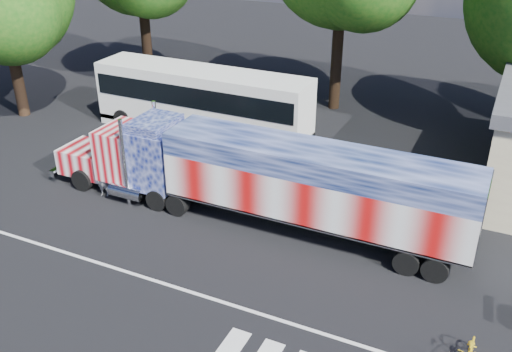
% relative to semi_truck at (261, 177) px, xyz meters
% --- Properties ---
extents(ground, '(100.00, 100.00, 0.00)m').
position_rel_semi_truck_xyz_m(ground, '(-0.44, -2.52, -2.16)').
color(ground, black).
extents(lane_markings, '(30.00, 2.67, 0.01)m').
position_rel_semi_truck_xyz_m(lane_markings, '(1.27, -6.29, -2.16)').
color(lane_markings, silver).
rests_on(lane_markings, ground).
extents(semi_truck, '(19.73, 3.12, 4.21)m').
position_rel_semi_truck_xyz_m(semi_truck, '(0.00, 0.00, 0.00)').
color(semi_truck, black).
rests_on(semi_truck, ground).
extents(coach_bus, '(13.00, 3.03, 3.78)m').
position_rel_semi_truck_xyz_m(coach_bus, '(-7.28, 7.71, -0.21)').
color(coach_bus, white).
rests_on(coach_bus, ground).
extents(woman, '(0.66, 0.55, 1.53)m').
position_rel_semi_truck_xyz_m(woman, '(-7.65, -1.02, -1.40)').
color(woman, slate).
rests_on(woman, ground).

